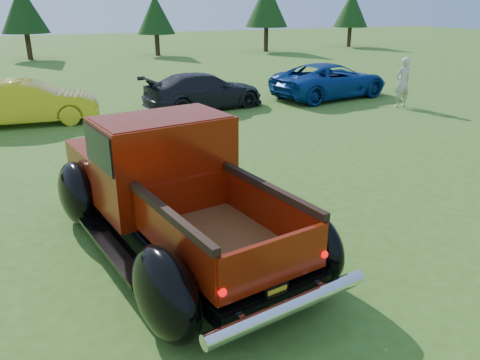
{
  "coord_description": "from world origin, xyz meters",
  "views": [
    {
      "loc": [
        -2.98,
        -6.35,
        3.8
      ],
      "look_at": [
        -0.12,
        0.2,
        1.08
      ],
      "focal_mm": 35.0,
      "sensor_mm": 36.0,
      "label": 1
    }
  ],
  "objects_px": {
    "tree_mid_left": "(23,9)",
    "show_car_yellow": "(29,102)",
    "tree_far_east": "(351,9)",
    "pickup_truck": "(165,183)",
    "show_car_blue": "(330,80)",
    "spectator": "(402,82)",
    "tree_mid_right": "(155,14)",
    "show_car_grey": "(204,91)",
    "tree_east": "(267,5)"
  },
  "relations": [
    {
      "from": "tree_mid_left",
      "to": "show_car_yellow",
      "type": "relative_size",
      "value": 1.14
    },
    {
      "from": "tree_far_east",
      "to": "pickup_truck",
      "type": "xyz_separation_m",
      "value": [
        -25.25,
        -29.77,
        -2.23
      ]
    },
    {
      "from": "show_car_blue",
      "to": "spectator",
      "type": "height_order",
      "value": "spectator"
    },
    {
      "from": "pickup_truck",
      "to": "show_car_yellow",
      "type": "relative_size",
      "value": 1.38
    },
    {
      "from": "tree_mid_right",
      "to": "show_car_grey",
      "type": "distance_m",
      "value": 19.95
    },
    {
      "from": "tree_mid_left",
      "to": "tree_east",
      "type": "bearing_deg",
      "value": -4.76
    },
    {
      "from": "spectator",
      "to": "show_car_grey",
      "type": "bearing_deg",
      "value": -20.96
    },
    {
      "from": "tree_mid_left",
      "to": "pickup_truck",
      "type": "xyz_separation_m",
      "value": [
        1.75,
        -30.27,
        -2.37
      ]
    },
    {
      "from": "tree_far_east",
      "to": "spectator",
      "type": "bearing_deg",
      "value": -121.66
    },
    {
      "from": "tree_far_east",
      "to": "show_car_yellow",
      "type": "relative_size",
      "value": 1.09
    },
    {
      "from": "tree_mid_left",
      "to": "show_car_blue",
      "type": "bearing_deg",
      "value": -60.81
    },
    {
      "from": "pickup_truck",
      "to": "spectator",
      "type": "bearing_deg",
      "value": 22.1
    },
    {
      "from": "spectator",
      "to": "tree_mid_right",
      "type": "bearing_deg",
      "value": -79.8
    },
    {
      "from": "tree_mid_right",
      "to": "pickup_truck",
      "type": "bearing_deg",
      "value": -103.9
    },
    {
      "from": "show_car_grey",
      "to": "spectator",
      "type": "bearing_deg",
      "value": -119.29
    },
    {
      "from": "tree_far_east",
      "to": "show_car_blue",
      "type": "distance_m",
      "value": 25.5
    },
    {
      "from": "tree_mid_left",
      "to": "show_car_grey",
      "type": "height_order",
      "value": "tree_mid_left"
    },
    {
      "from": "tree_mid_left",
      "to": "show_car_grey",
      "type": "relative_size",
      "value": 1.08
    },
    {
      "from": "tree_east",
      "to": "pickup_truck",
      "type": "xyz_separation_m",
      "value": [
        -16.25,
        -28.77,
        -2.64
      ]
    },
    {
      "from": "show_car_grey",
      "to": "spectator",
      "type": "xyz_separation_m",
      "value": [
        7.08,
        -2.74,
        0.27
      ]
    },
    {
      "from": "spectator",
      "to": "show_car_yellow",
      "type": "bearing_deg",
      "value": -11.66
    },
    {
      "from": "show_car_blue",
      "to": "tree_far_east",
      "type": "bearing_deg",
      "value": -47.01
    },
    {
      "from": "show_car_blue",
      "to": "spectator",
      "type": "xyz_separation_m",
      "value": [
        1.43,
        -2.72,
        0.22
      ]
    },
    {
      "from": "show_car_blue",
      "to": "tree_east",
      "type": "bearing_deg",
      "value": -28.16
    },
    {
      "from": "tree_mid_left",
      "to": "spectator",
      "type": "distance_m",
      "value": 26.77
    },
    {
      "from": "pickup_truck",
      "to": "tree_far_east",
      "type": "bearing_deg",
      "value": 39.87
    },
    {
      "from": "tree_mid_left",
      "to": "show_car_grey",
      "type": "bearing_deg",
      "value": -74.12
    },
    {
      "from": "tree_east",
      "to": "show_car_yellow",
      "type": "bearing_deg",
      "value": -133.79
    },
    {
      "from": "tree_far_east",
      "to": "show_car_blue",
      "type": "xyz_separation_m",
      "value": [
        -15.5,
        -20.09,
        -2.52
      ]
    },
    {
      "from": "show_car_yellow",
      "to": "show_car_grey",
      "type": "distance_m",
      "value": 6.1
    },
    {
      "from": "show_car_grey",
      "to": "tree_east",
      "type": "bearing_deg",
      "value": -40.64
    },
    {
      "from": "tree_far_east",
      "to": "show_car_yellow",
      "type": "xyz_separation_m",
      "value": [
        -27.25,
        -20.04,
        -2.52
      ]
    },
    {
      "from": "tree_mid_right",
      "to": "show_car_yellow",
      "type": "height_order",
      "value": "tree_mid_right"
    },
    {
      "from": "tree_east",
      "to": "show_car_grey",
      "type": "bearing_deg",
      "value": -122.5
    },
    {
      "from": "show_car_blue",
      "to": "show_car_grey",
      "type": "bearing_deg",
      "value": 80.44
    },
    {
      "from": "tree_mid_right",
      "to": "tree_far_east",
      "type": "bearing_deg",
      "value": 1.59
    },
    {
      "from": "tree_mid_left",
      "to": "show_car_blue",
      "type": "height_order",
      "value": "tree_mid_left"
    },
    {
      "from": "tree_mid_right",
      "to": "show_car_yellow",
      "type": "xyz_separation_m",
      "value": [
        -9.25,
        -19.54,
        -2.25
      ]
    },
    {
      "from": "tree_east",
      "to": "show_car_blue",
      "type": "xyz_separation_m",
      "value": [
        -6.5,
        -19.09,
        -2.93
      ]
    },
    {
      "from": "pickup_truck",
      "to": "show_car_grey",
      "type": "relative_size",
      "value": 1.3
    },
    {
      "from": "pickup_truck",
      "to": "show_car_yellow",
      "type": "distance_m",
      "value": 9.94
    },
    {
      "from": "tree_east",
      "to": "show_car_grey",
      "type": "height_order",
      "value": "tree_east"
    },
    {
      "from": "show_car_yellow",
      "to": "spectator",
      "type": "relative_size",
      "value": 2.32
    },
    {
      "from": "tree_mid_right",
      "to": "show_car_grey",
      "type": "bearing_deg",
      "value": -99.14
    },
    {
      "from": "tree_mid_right",
      "to": "tree_far_east",
      "type": "distance_m",
      "value": 18.01
    },
    {
      "from": "tree_far_east",
      "to": "tree_east",
      "type": "bearing_deg",
      "value": -173.66
    },
    {
      "from": "tree_mid_right",
      "to": "pickup_truck",
      "type": "relative_size",
      "value": 0.73
    },
    {
      "from": "pickup_truck",
      "to": "show_car_grey",
      "type": "distance_m",
      "value": 10.54
    },
    {
      "from": "tree_far_east",
      "to": "show_car_blue",
      "type": "relative_size",
      "value": 0.92
    },
    {
      "from": "show_car_yellow",
      "to": "show_car_blue",
      "type": "xyz_separation_m",
      "value": [
        11.75,
        -0.05,
        -0.0
      ]
    }
  ]
}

